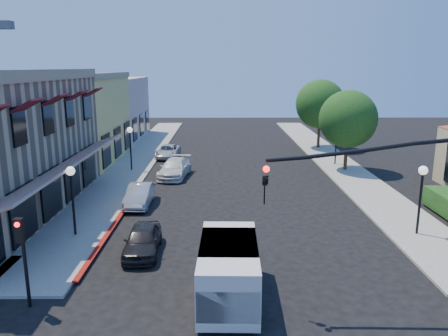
{
  "coord_description": "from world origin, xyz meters",
  "views": [
    {
      "loc": [
        -1.27,
        -12.39,
        8.23
      ],
      "look_at": [
        -1.09,
        11.81,
        2.6
      ],
      "focal_mm": 35.0,
      "sensor_mm": 36.0,
      "label": 1
    }
  ],
  "objects_px": {
    "white_van": "(229,268)",
    "parked_car_d": "(168,151)",
    "secondary_signal": "(22,246)",
    "lamppost_right_near": "(422,183)",
    "street_tree_a": "(348,119)",
    "street_tree_b": "(320,104)",
    "parked_car_a": "(143,240)",
    "parked_car_c": "(175,168)",
    "lamppost_right_far": "(337,134)",
    "signal_mast_arm": "(435,194)",
    "parked_car_b": "(140,195)",
    "lamppost_left_far": "(130,138)",
    "lamppost_left_near": "(71,183)"
  },
  "relations": [
    {
      "from": "street_tree_b",
      "to": "white_van",
      "type": "relative_size",
      "value": 1.47
    },
    {
      "from": "street_tree_a",
      "to": "parked_car_c",
      "type": "bearing_deg",
      "value": -171.63
    },
    {
      "from": "parked_car_a",
      "to": "street_tree_b",
      "type": "bearing_deg",
      "value": 60.67
    },
    {
      "from": "signal_mast_arm",
      "to": "white_van",
      "type": "bearing_deg",
      "value": 176.21
    },
    {
      "from": "signal_mast_arm",
      "to": "lamppost_right_far",
      "type": "height_order",
      "value": "signal_mast_arm"
    },
    {
      "from": "lamppost_left_far",
      "to": "parked_car_a",
      "type": "xyz_separation_m",
      "value": [
        3.7,
        -16.0,
        -2.1
      ]
    },
    {
      "from": "secondary_signal",
      "to": "street_tree_a",
      "type": "bearing_deg",
      "value": 50.79
    },
    {
      "from": "lamppost_right_near",
      "to": "lamppost_right_far",
      "type": "height_order",
      "value": "same"
    },
    {
      "from": "white_van",
      "to": "parked_car_a",
      "type": "xyz_separation_m",
      "value": [
        -3.8,
        4.05,
        -0.58
      ]
    },
    {
      "from": "parked_car_d",
      "to": "lamppost_right_near",
      "type": "bearing_deg",
      "value": -49.88
    },
    {
      "from": "lamppost_left_far",
      "to": "white_van",
      "type": "relative_size",
      "value": 0.75
    },
    {
      "from": "parked_car_a",
      "to": "parked_car_c",
      "type": "height_order",
      "value": "parked_car_c"
    },
    {
      "from": "street_tree_b",
      "to": "lamppost_left_near",
      "type": "relative_size",
      "value": 1.97
    },
    {
      "from": "lamppost_right_near",
      "to": "parked_car_d",
      "type": "distance_m",
      "value": 24.41
    },
    {
      "from": "street_tree_b",
      "to": "parked_car_b",
      "type": "relative_size",
      "value": 1.81
    },
    {
      "from": "signal_mast_arm",
      "to": "parked_car_d",
      "type": "xyz_separation_m",
      "value": [
        -12.06,
        25.87,
        -3.51
      ]
    },
    {
      "from": "lamppost_right_far",
      "to": "white_van",
      "type": "distance_m",
      "value": 24.06
    },
    {
      "from": "lamppost_left_near",
      "to": "parked_car_d",
      "type": "distance_m",
      "value": 19.62
    },
    {
      "from": "lamppost_left_far",
      "to": "parked_car_c",
      "type": "distance_m",
      "value": 4.68
    },
    {
      "from": "parked_car_b",
      "to": "lamppost_right_near",
      "type": "bearing_deg",
      "value": -18.21
    },
    {
      "from": "street_tree_a",
      "to": "secondary_signal",
      "type": "height_order",
      "value": "street_tree_a"
    },
    {
      "from": "street_tree_a",
      "to": "street_tree_b",
      "type": "distance_m",
      "value": 10.01
    },
    {
      "from": "parked_car_c",
      "to": "parked_car_d",
      "type": "xyz_separation_m",
      "value": [
        -1.4,
        7.36,
        -0.1
      ]
    },
    {
      "from": "signal_mast_arm",
      "to": "parked_car_c",
      "type": "bearing_deg",
      "value": 119.94
    },
    {
      "from": "street_tree_a",
      "to": "lamppost_right_far",
      "type": "bearing_deg",
      "value": 98.53
    },
    {
      "from": "lamppost_right_far",
      "to": "parked_car_a",
      "type": "distance_m",
      "value": 22.48
    },
    {
      "from": "white_van",
      "to": "parked_car_d",
      "type": "xyz_separation_m",
      "value": [
        -5.2,
        25.41,
        -0.63
      ]
    },
    {
      "from": "parked_car_b",
      "to": "parked_car_d",
      "type": "xyz_separation_m",
      "value": [
        0.0,
        14.36,
        -0.06
      ]
    },
    {
      "from": "lamppost_left_near",
      "to": "parked_car_a",
      "type": "relative_size",
      "value": 0.96
    },
    {
      "from": "white_van",
      "to": "lamppost_right_far",
      "type": "bearing_deg",
      "value": 66.69
    },
    {
      "from": "signal_mast_arm",
      "to": "white_van",
      "type": "xyz_separation_m",
      "value": [
        -6.86,
        0.45,
        -2.88
      ]
    },
    {
      "from": "parked_car_a",
      "to": "parked_car_b",
      "type": "bearing_deg",
      "value": 99.59
    },
    {
      "from": "parked_car_d",
      "to": "lamppost_left_near",
      "type": "bearing_deg",
      "value": -93.86
    },
    {
      "from": "parked_car_b",
      "to": "parked_car_a",
      "type": "bearing_deg",
      "value": -78.11
    },
    {
      "from": "parked_car_a",
      "to": "street_tree_a",
      "type": "bearing_deg",
      "value": 47.92
    },
    {
      "from": "white_van",
      "to": "parked_car_a",
      "type": "bearing_deg",
      "value": 133.16
    },
    {
      "from": "parked_car_c",
      "to": "parked_car_d",
      "type": "distance_m",
      "value": 7.5
    },
    {
      "from": "street_tree_b",
      "to": "parked_car_c",
      "type": "bearing_deg",
      "value": -138.58
    },
    {
      "from": "secondary_signal",
      "to": "lamppost_left_far",
      "type": "relative_size",
      "value": 0.93
    },
    {
      "from": "lamppost_right_far",
      "to": "white_van",
      "type": "height_order",
      "value": "lamppost_right_far"
    },
    {
      "from": "parked_car_b",
      "to": "secondary_signal",
      "type": "bearing_deg",
      "value": -98.25
    },
    {
      "from": "lamppost_left_far",
      "to": "parked_car_b",
      "type": "distance_m",
      "value": 9.52
    },
    {
      "from": "lamppost_left_far",
      "to": "street_tree_a",
      "type": "bearing_deg",
      "value": 0.0
    },
    {
      "from": "street_tree_b",
      "to": "parked_car_d",
      "type": "bearing_deg",
      "value": -162.82
    },
    {
      "from": "street_tree_a",
      "to": "white_van",
      "type": "height_order",
      "value": "street_tree_a"
    },
    {
      "from": "street_tree_a",
      "to": "secondary_signal",
      "type": "distance_m",
      "value": 26.64
    },
    {
      "from": "parked_car_c",
      "to": "lamppost_left_far",
      "type": "bearing_deg",
      "value": 159.03
    },
    {
      "from": "lamppost_right_near",
      "to": "parked_car_d",
      "type": "bearing_deg",
      "value": 127.2
    },
    {
      "from": "secondary_signal",
      "to": "lamppost_right_near",
      "type": "distance_m",
      "value": 17.77
    },
    {
      "from": "lamppost_right_near",
      "to": "lamppost_right_far",
      "type": "distance_m",
      "value": 16.0
    }
  ]
}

